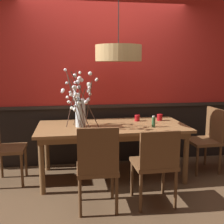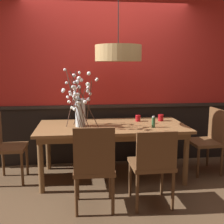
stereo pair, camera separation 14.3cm
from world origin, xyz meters
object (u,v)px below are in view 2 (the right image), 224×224
Objects in this scene: candle_holder_nearer_center at (161,118)px; vase_with_blossoms at (79,107)px; pendant_lamp at (118,53)px; chair_far_side_right at (126,126)px; candle_holder_nearer_edge at (138,118)px; condiment_bottle at (153,122)px; chair_head_west_end at (5,144)px; chair_near_side_right at (153,162)px; dining_table at (112,131)px; chair_near_side_left at (94,164)px; chair_head_east_end at (209,137)px.

vase_with_blossoms is at bearing -169.01° from candle_holder_nearer_center.
vase_with_blossoms is at bearing 176.73° from pendant_lamp.
chair_far_side_right is 0.86m from candle_holder_nearer_center.
candle_holder_nearer_center reaches higher than candle_holder_nearer_edge.
condiment_bottle is 1.01m from pendant_lamp.
chair_far_side_right is 6.20× the size of condiment_bottle.
vase_with_blossoms is at bearing 170.49° from condiment_bottle.
chair_head_west_end is (-1.79, -0.88, 0.01)m from chair_far_side_right.
vase_with_blossoms is at bearing 133.32° from chair_near_side_right.
vase_with_blossoms is 8.13× the size of candle_holder_nearer_center.
candle_holder_nearer_center is 0.34m from candle_holder_nearer_edge.
dining_table is at bearing -152.70° from candle_holder_nearer_edge.
chair_near_side_left is 0.99m from vase_with_blossoms.
chair_far_side_right is at bearing 94.51° from candle_holder_nearer_edge.
chair_near_side_right is 1.12m from candle_holder_nearer_edge.
candle_holder_nearer_center is at bearing 21.07° from pendant_lamp.
dining_table is 1.45m from chair_head_east_end.
condiment_bottle is (0.83, 0.69, 0.29)m from chair_near_side_left.
chair_head_east_end is (1.74, 0.90, -0.00)m from chair_near_side_left.
chair_near_side_left is 1.34m from candle_holder_nearer_edge.
chair_head_east_end is at bearing 27.44° from chair_near_side_left.
dining_table is at bearing 4.75° from vase_with_blossoms.
vase_with_blossoms is 0.60× the size of pendant_lamp.
candle_holder_nearer_center is (1.19, 0.23, -0.22)m from vase_with_blossoms.
dining_table is 2.15× the size of chair_far_side_right.
chair_near_side_left is at bearing -178.55° from chair_near_side_right.
chair_far_side_right is 1.06× the size of chair_near_side_right.
pendant_lamp is (0.07, -0.07, 1.05)m from dining_table.
pendant_lamp is at bearing -3.27° from vase_with_blossoms.
vase_with_blossoms is 5.11× the size of condiment_bottle.
chair_head_west_end is at bearing -175.58° from candle_holder_nearer_center.
chair_head_east_end reaches higher than dining_table.
chair_near_side_right is at bearing -90.35° from chair_far_side_right.
chair_near_side_left reaches higher than condiment_bottle.
pendant_lamp is at bearing -140.45° from candle_holder_nearer_edge.
chair_far_side_right is 9.88× the size of candle_holder_nearer_center.
chair_head_west_end is 2.21m from candle_holder_nearer_center.
chair_far_side_right reaches higher than condiment_bottle.
chair_far_side_right is 1.41m from chair_head_east_end.
condiment_bottle is (0.17, -1.11, 0.30)m from chair_far_side_right.
chair_head_east_end is 0.73× the size of pendant_lamp.
chair_near_side_right is 0.69× the size of pendant_lamp.
chair_head_east_end is at bearing -10.91° from candle_holder_nearer_edge.
candle_holder_nearer_edge is at bearing 169.09° from chair_head_east_end.
chair_near_side_left is at bearing -152.56° from chair_head_east_end.
condiment_bottle is (0.97, -0.16, -0.20)m from vase_with_blossoms.
chair_head_east_end is 0.98m from condiment_bottle.
pendant_lamp is at bearing -3.49° from chair_head_west_end.
condiment_bottle is (-0.91, -0.21, 0.30)m from chair_head_east_end.
dining_table is 2.61× the size of vase_with_blossoms.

